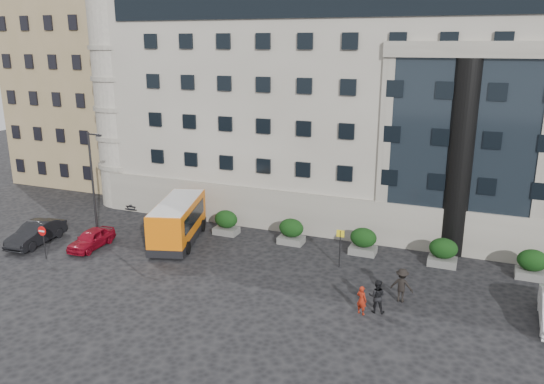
{
  "coord_description": "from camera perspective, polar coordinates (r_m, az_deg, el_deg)",
  "views": [
    {
      "loc": [
        13.23,
        -25.76,
        13.94
      ],
      "look_at": [
        1.46,
        3.47,
        5.0
      ],
      "focal_mm": 35.0,
      "sensor_mm": 36.0,
      "label": 1
    }
  ],
  "objects": [
    {
      "name": "hedge_d",
      "position": [
        36.03,
        17.92,
        -6.14
      ],
      "size": [
        1.8,
        1.26,
        1.84
      ],
      "color": "#5A5B58",
      "rests_on": "ground"
    },
    {
      "name": "red_truck",
      "position": [
        52.39,
        -7.67,
        1.73
      ],
      "size": [
        2.93,
        5.02,
        2.54
      ],
      "rotation": [
        0.0,
        0.0,
        0.19
      ],
      "color": "maroon",
      "rests_on": "ground"
    },
    {
      "name": "parked_car_b",
      "position": [
        41.49,
        -24.04,
        -4.07
      ],
      "size": [
        2.11,
        4.93,
        1.58
      ],
      "primitive_type": "imported",
      "rotation": [
        0.0,
        0.0,
        0.09
      ],
      "color": "black",
      "rests_on": "ground"
    },
    {
      "name": "entrance_column",
      "position": [
        36.84,
        19.59,
        3.26
      ],
      "size": [
        1.8,
        1.8,
        13.0
      ],
      "primitive_type": "cylinder",
      "color": "black",
      "rests_on": "ground"
    },
    {
      "name": "parked_car_c",
      "position": [
        48.38,
        -13.49,
        -0.54
      ],
      "size": [
        1.99,
        4.61,
        1.32
      ],
      "primitive_type": "imported",
      "rotation": [
        0.0,
        0.0,
        0.03
      ],
      "color": "black",
      "rests_on": "ground"
    },
    {
      "name": "civic_building",
      "position": [
        48.55,
        13.45,
        9.57
      ],
      "size": [
        44.0,
        24.0,
        18.0
      ],
      "primitive_type": "cube",
      "color": "gray",
      "rests_on": "ground"
    },
    {
      "name": "parked_car_a",
      "position": [
        39.31,
        -18.85,
        -4.78
      ],
      "size": [
        1.75,
        4.0,
        1.34
      ],
      "primitive_type": "imported",
      "rotation": [
        0.0,
        0.0,
        0.04
      ],
      "color": "maroon",
      "rests_on": "ground"
    },
    {
      "name": "bus_stop_sign",
      "position": [
        33.98,
        7.34,
        -5.35
      ],
      "size": [
        0.5,
        0.08,
        2.52
      ],
      "color": "#262628",
      "rests_on": "ground"
    },
    {
      "name": "apartment_near",
      "position": [
        59.12,
        -17.5,
        11.31
      ],
      "size": [
        14.0,
        14.0,
        20.0
      ],
      "primitive_type": "cube",
      "color": "olive",
      "rests_on": "ground"
    },
    {
      "name": "hedge_b",
      "position": [
        37.95,
        2.09,
        -4.22
      ],
      "size": [
        1.8,
        1.26,
        1.84
      ],
      "color": "#5A5B58",
      "rests_on": "ground"
    },
    {
      "name": "pedestrian_b",
      "position": [
        29.23,
        11.22,
        -10.93
      ],
      "size": [
        0.98,
        0.81,
        1.85
      ],
      "primitive_type": "imported",
      "rotation": [
        0.0,
        0.0,
        3.27
      ],
      "color": "black",
      "rests_on": "ground"
    },
    {
      "name": "ground",
      "position": [
        32.14,
        -4.8,
        -9.93
      ],
      "size": [
        120.0,
        120.0,
        0.0
      ],
      "primitive_type": "plane",
      "color": "black",
      "rests_on": "ground"
    },
    {
      "name": "no_entry_sign",
      "position": [
        38.08,
        -23.43,
        -4.35
      ],
      "size": [
        0.64,
        0.16,
        2.32
      ],
      "color": "#262628",
      "rests_on": "ground"
    },
    {
      "name": "parked_car_d",
      "position": [
        51.08,
        -12.13,
        0.39
      ],
      "size": [
        2.5,
        4.78,
        1.28
      ],
      "primitive_type": "imported",
      "rotation": [
        0.0,
        0.0,
        0.08
      ],
      "color": "black",
      "rests_on": "ground"
    },
    {
      "name": "apartment_far",
      "position": [
        75.45,
        -10.59,
        13.35
      ],
      "size": [
        13.0,
        13.0,
        22.0
      ],
      "primitive_type": "cube",
      "color": "brown",
      "rests_on": "ground"
    },
    {
      "name": "pedestrian_c",
      "position": [
        30.61,
        13.79,
        -9.71
      ],
      "size": [
        1.33,
        0.84,
        1.95
      ],
      "primitive_type": "imported",
      "rotation": [
        0.0,
        0.0,
        3.04
      ],
      "color": "black",
      "rests_on": "ground"
    },
    {
      "name": "hedge_c",
      "position": [
        36.63,
        9.79,
        -5.21
      ],
      "size": [
        1.8,
        1.26,
        1.84
      ],
      "color": "#5A5B58",
      "rests_on": "ground"
    },
    {
      "name": "hedge_e",
      "position": [
        36.17,
        26.2,
        -6.96
      ],
      "size": [
        1.8,
        1.26,
        1.84
      ],
      "color": "#5A5B58",
      "rests_on": "ground"
    },
    {
      "name": "pedestrian_a",
      "position": [
        28.95,
        9.61,
        -11.39
      ],
      "size": [
        0.68,
        0.56,
        1.6
      ],
      "primitive_type": "imported",
      "rotation": [
        0.0,
        0.0,
        2.78
      ],
      "color": "maroon",
      "rests_on": "ground"
    },
    {
      "name": "street_lamp",
      "position": [
        39.4,
        -18.66,
        0.93
      ],
      "size": [
        1.16,
        0.18,
        8.0
      ],
      "color": "#262628",
      "rests_on": "ground"
    },
    {
      "name": "minibus",
      "position": [
        38.63,
        -10.09,
        -2.96
      ],
      "size": [
        4.42,
        7.6,
        3.0
      ],
      "rotation": [
        0.0,
        0.0,
        0.29
      ],
      "color": "#DB650A",
      "rests_on": "ground"
    },
    {
      "name": "hedge_a",
      "position": [
        39.9,
        -4.96,
        -3.25
      ],
      "size": [
        1.8,
        1.26,
        1.84
      ],
      "color": "#5A5B58",
      "rests_on": "ground"
    }
  ]
}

